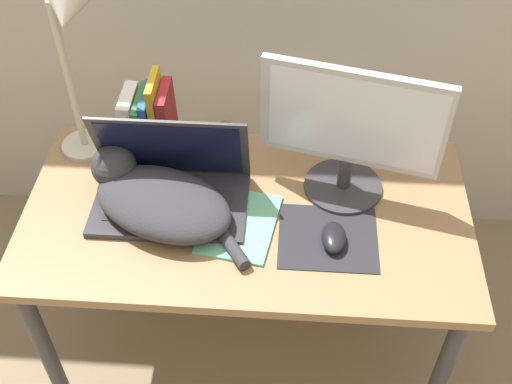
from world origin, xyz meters
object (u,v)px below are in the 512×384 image
object	(u,v)px
book_row	(149,122)
external_monitor	(351,131)
webcam	(225,130)
laptop	(171,187)
notepad	(239,224)
desk_lamp	(69,44)
computer_mouse	(334,237)
cat	(155,197)

from	to	relation	value
book_row	external_monitor	bearing A→B (deg)	-12.54
book_row	webcam	xyz separation A→B (m)	(0.20, 0.04, -0.05)
laptop	book_row	size ratio (longest dim) A/B	1.63
book_row	notepad	world-z (taller)	book_row
book_row	webcam	size ratio (longest dim) A/B	3.13
book_row	laptop	bearing A→B (deg)	-65.76
external_monitor	book_row	size ratio (longest dim) A/B	1.85
desk_lamp	notepad	xyz separation A→B (m)	(0.43, -0.24, -0.36)
webcam	notepad	bearing A→B (deg)	-77.96
computer_mouse	notepad	world-z (taller)	computer_mouse
notepad	laptop	bearing A→B (deg)	157.53
laptop	cat	bearing A→B (deg)	-123.51
laptop	computer_mouse	xyz separation A→B (m)	(0.42, -0.12, -0.03)
computer_mouse	webcam	size ratio (longest dim) A/B	1.27
notepad	webcam	size ratio (longest dim) A/B	3.36
laptop	computer_mouse	bearing A→B (deg)	-15.82
laptop	computer_mouse	distance (m)	0.43
book_row	notepad	xyz separation A→B (m)	(0.27, -0.27, -0.10)
laptop	desk_lamp	world-z (taller)	desk_lamp
computer_mouse	book_row	bearing A→B (deg)	148.23
laptop	external_monitor	xyz separation A→B (m)	(0.45, 0.08, 0.15)
cat	book_row	bearing A→B (deg)	103.31
desk_lamp	notepad	world-z (taller)	desk_lamp
webcam	computer_mouse	bearing A→B (deg)	-49.52
cat	notepad	bearing A→B (deg)	-7.82
laptop	cat	world-z (taller)	laptop
external_monitor	computer_mouse	distance (m)	0.26
book_row	notepad	size ratio (longest dim) A/B	0.93
cat	computer_mouse	xyz separation A→B (m)	(0.45, -0.07, -0.03)
laptop	book_row	world-z (taller)	laptop
laptop	external_monitor	distance (m)	0.48
cat	computer_mouse	distance (m)	0.45
notepad	cat	bearing A→B (deg)	172.18
cat	computer_mouse	world-z (taller)	cat
notepad	webcam	world-z (taller)	webcam
cat	computer_mouse	bearing A→B (deg)	-9.14
external_monitor	computer_mouse	size ratio (longest dim) A/B	4.53
cat	notepad	distance (m)	0.22
external_monitor	book_row	xyz separation A→B (m)	(-0.53, 0.12, -0.10)
cat	webcam	distance (m)	0.32
external_monitor	notepad	distance (m)	0.36
external_monitor	notepad	bearing A→B (deg)	-150.20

